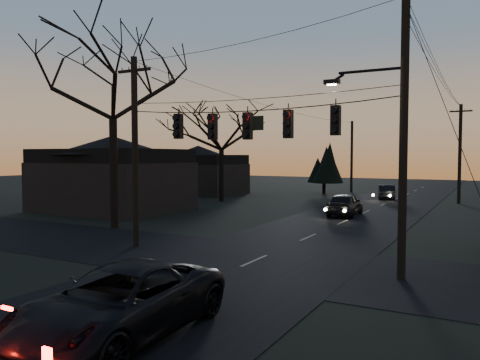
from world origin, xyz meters
The scene contains 16 objects.
ground_plane centered at (0.00, 0.00, 0.00)m, with size 160.00×160.00×0.00m, color black.
main_road centered at (0.00, 20.00, 0.01)m, with size 8.00×120.00×0.02m, color black.
cross_road centered at (0.00, 10.00, 0.01)m, with size 60.00×7.00×0.02m, color black.
utility_pole_right centered at (5.50, 10.00, 0.00)m, with size 5.00×0.30×10.00m, color black, non-canonical shape.
utility_pole_left centered at (-6.00, 10.00, 0.00)m, with size 1.80×0.30×8.50m, color black, non-canonical shape.
utility_pole_far_r centered at (5.50, 38.00, 0.00)m, with size 1.80×0.30×8.50m, color black, non-canonical shape.
utility_pole_far_l centered at (-6.00, 46.00, 0.00)m, with size 0.30×0.30×8.00m, color black, non-canonical shape.
span_signal_assembly centered at (-0.24, 10.00, 5.32)m, with size 11.50×0.44×1.49m.
bare_tree_left centered at (-10.85, 13.71, 8.67)m, with size 10.48×10.48×12.39m.
bare_tree_dist centered at (-13.44, 29.95, 6.49)m, with size 6.52×6.52×9.29m.
evergreen_dist centered at (-8.04, 42.52, 3.29)m, with size 3.24×3.24×5.41m.
house_left_near centered at (-17.00, 20.00, 2.80)m, with size 10.00×8.00×5.60m.
house_left_far centered at (-20.00, 36.00, 2.60)m, with size 9.00×7.00×5.20m.
suv_near centered at (0.80, 1.73, 0.79)m, with size 2.63×5.71×1.59m, color black.
sedan_oncoming_a centered at (-0.80, 25.27, 0.77)m, with size 1.83×4.55×1.55m, color black.
sedan_oncoming_b centered at (-0.80, 39.12, 0.67)m, with size 1.43×4.09×1.35m, color black.
Camera 1 is at (8.17, -6.12, 4.13)m, focal length 35.00 mm.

